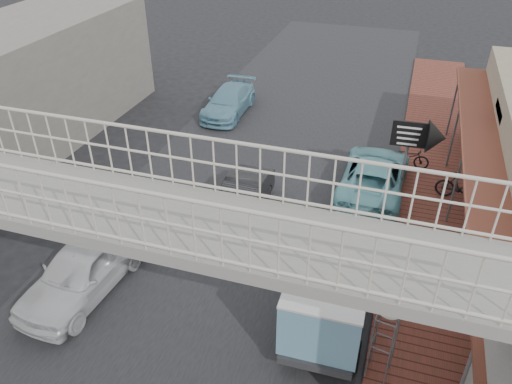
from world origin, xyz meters
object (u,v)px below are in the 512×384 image
Objects in this scene: angkot_van at (331,281)px; street_clock at (390,310)px; motorcycle_far at (462,187)px; dark_sedan at (242,200)px; angkot_curb at (374,175)px; motorcycle_near at (407,156)px; arrow_sign at (433,138)px; angkot_far at (229,101)px; white_hatchback at (84,268)px.

angkot_van is 1.72× the size of street_clock.
street_clock is (1.50, -1.46, 0.87)m from angkot_van.
dark_sedan is at bearing 121.19° from motorcycle_far.
street_clock is (1.10, -8.35, 1.52)m from angkot_curb.
angkot_van is 9.18m from motorcycle_near.
motorcycle_far is at bearing 62.14° from angkot_van.
arrow_sign is (0.67, -2.41, 2.08)m from motorcycle_near.
street_clock reaches higher than angkot_far.
street_clock is at bearing -97.76° from arrow_sign.
white_hatchback is 0.91× the size of angkot_curb.
white_hatchback reaches higher than motorcycle_near.
arrow_sign is at bearing 23.42° from dark_sedan.
white_hatchback is at bearing 144.06° from motorcycle_near.
angkot_curb is 3.14m from motorcycle_far.
angkot_far is (-0.41, 13.00, -0.13)m from white_hatchback.
angkot_van is at bearing -111.18° from arrow_sign.
white_hatchback is 11.99m from arrow_sign.
angkot_far is at bearing 119.96° from angkot_van.
angkot_far is 11.90m from motorcycle_far.
motorcycle_far is at bearing -25.10° from angkot_far.
street_clock is (8.81, -13.46, 1.58)m from angkot_far.
angkot_curb reaches higher than angkot_far.
angkot_van is (6.90, 1.00, 0.58)m from white_hatchback.
arrow_sign is at bearing 70.40° from angkot_van.
street_clock is at bearing -46.47° from dark_sedan.
motorcycle_near is 3.26m from arrow_sign.
angkot_curb is 1.14× the size of angkot_far.
motorcycle_near is 10.61m from street_clock.
motorcycle_far is at bearing 87.40° from street_clock.
angkot_far is 1.39× the size of arrow_sign.
white_hatchback is 10.74m from angkot_curb.
angkot_far is 16.17m from street_clock.
motorcycle_far is at bearing 16.54° from arrow_sign.
angkot_van is 2.49× the size of motorcycle_near.
dark_sedan is 7.41m from motorcycle_near.
angkot_far is 1.00× the size of angkot_van.
angkot_curb is at bearing 34.47° from dark_sedan.
angkot_van reaches higher than motorcycle_far.
arrow_sign is (0.67, 8.07, 0.43)m from street_clock.
angkot_van is at bearing -46.72° from dark_sedan.
white_hatchback is 8.53m from street_clock.
motorcycle_near is 0.96× the size of motorcycle_far.
arrow_sign is (9.49, -5.39, 2.01)m from angkot_far.
arrow_sign reaches higher than angkot_van.
arrow_sign is at bearing 116.80° from motorcycle_far.
dark_sedan is at bearing 37.35° from angkot_curb.
street_clock is at bearing 98.95° from angkot_curb.
street_clock reaches higher than angkot_curb.
motorcycle_far is at bearing 42.07° from white_hatchback.
angkot_far is at bearing 147.41° from arrow_sign.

